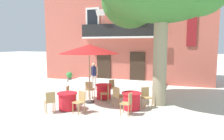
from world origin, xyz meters
TOP-DOWN VIEW (x-y plane):
  - ground_plane at (0.00, 0.00)m, footprint 120.00×120.00m
  - building_facade at (0.15, 6.99)m, footprint 13.00×5.09m
  - entrance_step_platform at (0.15, 4.06)m, footprint 6.67×1.87m
  - cafe_table_near_tree at (0.71, 0.12)m, footprint 0.86×0.86m
  - cafe_chair_near_tree_0 at (0.99, 0.82)m, footprint 0.54×0.54m
  - cafe_chair_near_tree_1 at (-0.03, -0.03)m, footprint 0.44×0.44m
  - cafe_chair_near_tree_2 at (1.09, -0.54)m, footprint 0.53×0.53m
  - cafe_table_middle at (-0.12, -2.13)m, footprint 0.86×0.86m
  - cafe_chair_middle_0 at (-0.57, -2.73)m, footprint 0.56×0.56m
  - cafe_chair_middle_1 at (0.61, -2.33)m, footprint 0.52×0.52m
  - cafe_chair_middle_2 at (-0.39, -1.42)m, footprint 0.49×0.49m
  - cafe_table_front at (2.52, -1.18)m, footprint 0.86×0.86m
  - cafe_chair_front_0 at (3.06, -0.66)m, footprint 0.56×0.56m
  - cafe_chair_front_1 at (1.80, -0.94)m, footprint 0.53×0.53m
  - cafe_chair_front_2 at (2.54, -1.94)m, footprint 0.43×0.43m
  - cafe_umbrella at (0.33, -0.78)m, footprint 2.90×2.90m
  - ground_planter_left at (-3.54, 3.89)m, footprint 0.47×0.47m
  - pedestrian_near_entrance at (-0.69, 2.02)m, footprint 0.53×0.40m

SIDE VIEW (x-z plane):
  - ground_plane at x=0.00m, z-range 0.00..0.00m
  - entrance_step_platform at x=0.15m, z-range 0.00..0.25m
  - cafe_table_near_tree at x=0.71m, z-range 0.01..0.77m
  - cafe_table_middle at x=-0.12m, z-range 0.01..0.77m
  - cafe_table_front at x=2.52m, z-range 0.01..0.77m
  - ground_planter_left at x=-3.54m, z-range 0.05..0.83m
  - cafe_chair_near_tree_0 at x=0.99m, z-range 0.07..0.98m
  - cafe_chair_near_tree_1 at x=-0.03m, z-range 0.07..0.98m
  - cafe_chair_near_tree_2 at x=1.09m, z-range 0.07..0.98m
  - cafe_chair_middle_0 at x=-0.57m, z-range 0.07..0.98m
  - cafe_chair_middle_1 at x=0.61m, z-range 0.07..0.98m
  - cafe_chair_middle_2 at x=-0.39m, z-range 0.07..0.98m
  - cafe_chair_front_0 at x=3.06m, z-range 0.07..0.98m
  - cafe_chair_front_1 at x=1.80m, z-range 0.07..0.98m
  - cafe_chair_front_2 at x=2.54m, z-range 0.07..0.98m
  - pedestrian_near_entrance at x=-0.69m, z-range 0.11..1.81m
  - cafe_umbrella at x=0.33m, z-range 1.19..4.04m
  - building_facade at x=0.15m, z-range 0.00..7.50m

